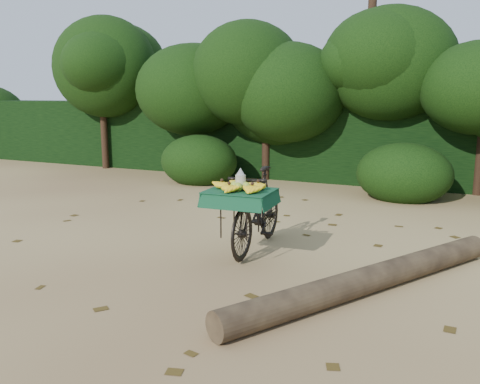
% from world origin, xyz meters
% --- Properties ---
extents(ground, '(80.00, 80.00, 0.00)m').
position_xyz_m(ground, '(0.00, 0.00, 0.00)').
color(ground, tan).
rests_on(ground, ground).
extents(vendor_bicycle, '(0.80, 1.84, 1.07)m').
position_xyz_m(vendor_bicycle, '(0.21, 0.15, 0.55)').
color(vendor_bicycle, black).
rests_on(vendor_bicycle, ground).
extents(fallen_log, '(2.12, 3.48, 0.28)m').
position_xyz_m(fallen_log, '(1.86, -0.67, 0.14)').
color(fallen_log, brown).
rests_on(fallen_log, ground).
extents(hedge_backdrop, '(26.00, 1.80, 1.80)m').
position_xyz_m(hedge_backdrop, '(0.00, 6.30, 0.90)').
color(hedge_backdrop, black).
rests_on(hedge_backdrop, ground).
extents(tree_row, '(14.50, 2.00, 4.00)m').
position_xyz_m(tree_row, '(-0.65, 5.50, 2.00)').
color(tree_row, black).
rests_on(tree_row, ground).
extents(bush_clumps, '(8.80, 1.70, 0.90)m').
position_xyz_m(bush_clumps, '(0.50, 4.30, 0.45)').
color(bush_clumps, black).
rests_on(bush_clumps, ground).
extents(leaf_litter, '(7.00, 7.30, 0.01)m').
position_xyz_m(leaf_litter, '(0.00, 0.65, 0.01)').
color(leaf_litter, '#443312').
rests_on(leaf_litter, ground).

